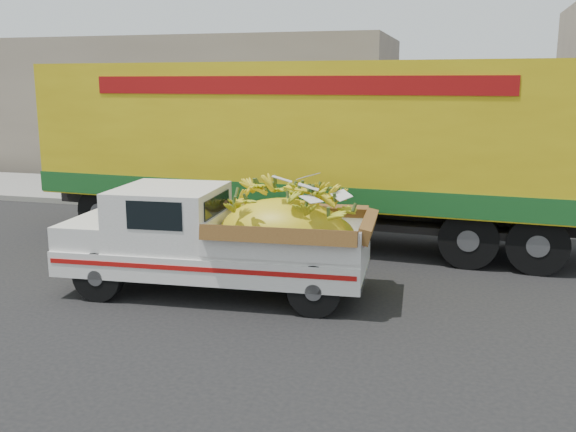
# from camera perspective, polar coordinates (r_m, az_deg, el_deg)

# --- Properties ---
(ground) EXTENTS (100.00, 100.00, 0.00)m
(ground) POSITION_cam_1_polar(r_m,az_deg,el_deg) (10.87, -5.80, -6.52)
(ground) COLOR black
(ground) RESTS_ON ground
(curb) EXTENTS (60.00, 0.25, 0.15)m
(curb) POSITION_cam_1_polar(r_m,az_deg,el_deg) (16.50, 1.91, 0.16)
(curb) COLOR gray
(curb) RESTS_ON ground
(sidewalk) EXTENTS (60.00, 4.00, 0.14)m
(sidewalk) POSITION_cam_1_polar(r_m,az_deg,el_deg) (18.51, 3.45, 1.42)
(sidewalk) COLOR gray
(sidewalk) RESTS_ON ground
(building_left) EXTENTS (18.00, 6.00, 5.00)m
(building_left) POSITION_cam_1_polar(r_m,az_deg,el_deg) (26.50, -11.05, 9.65)
(building_left) COLOR gray
(building_left) RESTS_ON ground
(pickup_truck) EXTENTS (5.06, 2.15, 1.73)m
(pickup_truck) POSITION_cam_1_polar(r_m,az_deg,el_deg) (10.40, -4.52, -2.01)
(pickup_truck) COLOR black
(pickup_truck) RESTS_ON ground
(semi_trailer) EXTENTS (12.04, 3.26, 3.80)m
(semi_trailer) POSITION_cam_1_polar(r_m,az_deg,el_deg) (13.71, 1.72, 6.43)
(semi_trailer) COLOR black
(semi_trailer) RESTS_ON ground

